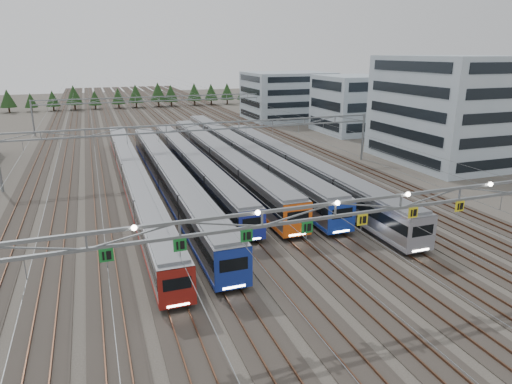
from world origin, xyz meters
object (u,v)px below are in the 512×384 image
object	(u,v)px
train_b	(169,176)
train_f	(295,166)
train_e	(241,153)
gantry_mid	(204,133)
train_c	(192,163)
gantry_near	(335,213)
depot_bldg_mid	(352,104)
train_a	(133,175)
depot_bldg_south	(450,110)
gantry_far	(159,103)
depot_bldg_north	(287,96)
train_d	(220,159)

from	to	relation	value
train_b	train_f	xyz separation A→B (m)	(18.00, -0.76, 0.00)
train_e	gantry_mid	size ratio (longest dim) A/B	1.16
train_e	train_f	distance (m)	12.24
train_c	gantry_mid	world-z (taller)	gantry_mid
train_c	train_f	distance (m)	15.54
train_c	gantry_near	world-z (taller)	gantry_near
train_b	depot_bldg_mid	bearing A→B (deg)	34.95
train_a	depot_bldg_mid	world-z (taller)	depot_bldg_mid
gantry_mid	depot_bldg_south	size ratio (longest dim) A/B	2.56
gantry_far	depot_bldg_south	bearing A→B (deg)	-50.94
train_c	gantry_mid	xyz separation A→B (m)	(2.25, 1.04, 4.31)
train_f	depot_bldg_south	bearing A→B (deg)	6.20
train_a	depot_bldg_south	size ratio (longest dim) A/B	3.01
train_a	train_f	size ratio (longest dim) A/B	1.20
train_b	gantry_far	distance (m)	53.57
gantry_near	gantry_mid	bearing A→B (deg)	89.93
depot_bldg_south	train_f	bearing A→B (deg)	-173.80
train_f	depot_bldg_mid	world-z (taller)	depot_bldg_mid
gantry_mid	depot_bldg_south	xyz separation A→B (m)	(40.99, -5.52, 2.36)
train_c	gantry_near	bearing A→B (deg)	-86.77
gantry_near	depot_bldg_north	xyz separation A→B (m)	(36.03, 90.96, -0.73)
gantry_mid	depot_bldg_south	bearing A→B (deg)	-7.66
train_b	train_e	bearing A→B (deg)	38.20
train_a	depot_bldg_north	distance (m)	73.31
train_e	gantry_far	xyz separation A→B (m)	(-6.75, 42.36, 4.11)
depot_bldg_south	depot_bldg_north	world-z (taller)	depot_bldg_south
train_c	depot_bldg_mid	distance (m)	51.12
gantry_far	depot_bldg_mid	size ratio (longest dim) A/B	3.52
train_a	train_e	xyz separation A→B (m)	(18.00, 7.70, 0.23)
train_a	depot_bldg_mid	size ratio (longest dim) A/B	4.13
gantry_near	train_f	bearing A→B (deg)	70.20
train_b	train_d	bearing A→B (deg)	39.60
train_a	gantry_mid	distance (m)	13.08
depot_bldg_mid	depot_bldg_north	distance (m)	25.84
train_a	gantry_near	bearing A→B (deg)	-72.28
depot_bldg_mid	depot_bldg_north	world-z (taller)	depot_bldg_mid
gantry_near	depot_bldg_mid	bearing A→B (deg)	57.86
gantry_near	depot_bldg_north	bearing A→B (deg)	68.39
train_c	train_f	size ratio (longest dim) A/B	1.00
train_d	gantry_far	distance (m)	45.78
train_c	gantry_near	xyz separation A→B (m)	(2.20, -39.08, 5.01)
train_c	gantry_mid	bearing A→B (deg)	24.88
depot_bldg_south	train_b	bearing A→B (deg)	-177.04
train_b	gantry_near	distance (m)	33.18
train_d	depot_bldg_south	world-z (taller)	depot_bldg_south
train_b	gantry_near	xyz separation A→B (m)	(6.70, -32.13, 4.83)
train_c	gantry_far	distance (m)	46.30
train_c	depot_bldg_south	xyz separation A→B (m)	(43.24, -4.47, 6.66)
train_c	train_b	bearing A→B (deg)	-122.95
depot_bldg_north	gantry_near	bearing A→B (deg)	-111.61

